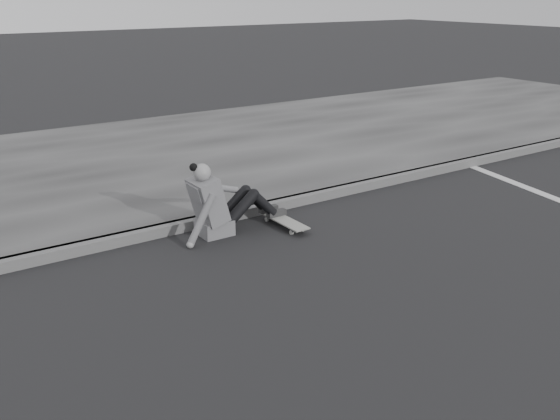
{
  "coord_description": "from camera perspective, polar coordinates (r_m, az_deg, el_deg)",
  "views": [
    {
      "loc": [
        -4.49,
        -3.68,
        2.67
      ],
      "look_at": [
        -1.06,
        1.37,
        0.5
      ],
      "focal_mm": 40.0,
      "sensor_mm": 36.0,
      "label": 1
    }
  ],
  "objects": [
    {
      "name": "ground",
      "position": [
        6.39,
        14.99,
        -5.84
      ],
      "size": [
        80.0,
        80.0,
        0.0
      ],
      "primitive_type": "plane",
      "color": "black",
      "rests_on": "ground"
    },
    {
      "name": "curb",
      "position": [
        8.13,
        1.37,
        0.85
      ],
      "size": [
        24.0,
        0.16,
        0.12
      ],
      "primitive_type": "cube",
      "color": "#4E4E4E",
      "rests_on": "ground"
    },
    {
      "name": "sidewalk",
      "position": [
        10.64,
        -8.15,
        5.16
      ],
      "size": [
        24.0,
        6.0,
        0.12
      ],
      "primitive_type": "cube",
      "color": "#373737",
      "rests_on": "ground"
    },
    {
      "name": "skateboard",
      "position": [
        7.39,
        0.38,
        -1.01
      ],
      "size": [
        0.2,
        0.78,
        0.09
      ],
      "color": "gray",
      "rests_on": "ground"
    },
    {
      "name": "seated_woman",
      "position": [
        7.13,
        -5.61,
        0.58
      ],
      "size": [
        1.38,
        0.46,
        0.88
      ],
      "color": "#58585B",
      "rests_on": "ground"
    }
  ]
}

